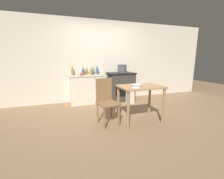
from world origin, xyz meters
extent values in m
plane|color=#896B4C|center=(0.00, 0.00, 0.00)|extent=(14.00, 14.00, 0.00)
cube|color=beige|center=(0.00, 1.58, 1.27)|extent=(8.00, 0.07, 2.55)
cube|color=beige|center=(-0.47, 1.30, 0.42)|extent=(1.08, 0.50, 0.84)
cube|color=#B6AD9C|center=(-0.47, 1.30, 0.85)|extent=(1.11, 0.53, 0.03)
cube|color=#38332D|center=(0.60, 1.27, 0.44)|extent=(0.81, 0.56, 0.88)
cube|color=black|center=(0.60, 1.27, 0.90)|extent=(0.85, 0.60, 0.04)
cube|color=black|center=(0.60, 0.98, 0.38)|extent=(0.57, 0.01, 0.37)
cube|color=#A87F56|center=(0.33, -0.49, 0.78)|extent=(0.91, 0.62, 0.03)
cylinder|color=#97724E|center=(-0.07, -0.75, 0.38)|extent=(0.06, 0.06, 0.76)
cylinder|color=#97724E|center=(0.74, -0.75, 0.38)|extent=(0.06, 0.06, 0.76)
cylinder|color=#97724E|center=(-0.07, -0.23, 0.38)|extent=(0.06, 0.06, 0.76)
cylinder|color=#97724E|center=(0.74, -0.23, 0.38)|extent=(0.06, 0.06, 0.76)
cube|color=olive|center=(-0.37, -0.42, 0.45)|extent=(0.46, 0.46, 0.03)
cube|color=olive|center=(-0.40, -0.23, 0.71)|extent=(0.36, 0.09, 0.49)
cylinder|color=olive|center=(-0.51, -0.61, 0.22)|extent=(0.04, 0.04, 0.44)
cylinder|color=olive|center=(-0.18, -0.55, 0.22)|extent=(0.04, 0.04, 0.44)
cylinder|color=olive|center=(-0.56, -0.28, 0.22)|extent=(0.04, 0.04, 0.44)
cylinder|color=olive|center=(-0.24, -0.23, 0.22)|extent=(0.04, 0.04, 0.44)
cube|color=beige|center=(0.74, 0.83, 0.18)|extent=(0.23, 0.16, 0.35)
cylinder|color=#4C4C51|center=(0.68, 1.35, 1.03)|extent=(0.29, 0.29, 0.23)
cylinder|color=#4C4C51|center=(0.68, 1.35, 1.16)|extent=(0.30, 0.30, 0.02)
sphere|color=black|center=(0.68, 1.35, 1.18)|extent=(0.02, 0.02, 0.02)
cylinder|color=silver|center=(0.15, -0.64, 0.83)|extent=(0.21, 0.21, 0.07)
cylinder|color=beige|center=(0.15, -0.64, 0.86)|extent=(0.23, 0.23, 0.01)
cylinder|color=olive|center=(-0.91, 1.41, 0.97)|extent=(0.07, 0.07, 0.20)
cylinder|color=olive|center=(-0.91, 1.41, 1.11)|extent=(0.03, 0.03, 0.08)
cylinder|color=olive|center=(-0.36, 1.32, 0.94)|extent=(0.08, 0.08, 0.15)
cylinder|color=olive|center=(-0.36, 1.32, 1.05)|extent=(0.03, 0.03, 0.06)
cylinder|color=#3D5675|center=(-0.15, 1.42, 0.97)|extent=(0.08, 0.08, 0.20)
cylinder|color=#3D5675|center=(-0.15, 1.42, 1.10)|extent=(0.03, 0.03, 0.08)
cylinder|color=#517F5B|center=(-0.27, 1.46, 0.96)|extent=(0.07, 0.07, 0.18)
cylinder|color=#517F5B|center=(-0.27, 1.46, 1.08)|extent=(0.03, 0.03, 0.07)
cylinder|color=olive|center=(-0.47, 1.48, 0.94)|extent=(0.07, 0.07, 0.15)
cylinder|color=olive|center=(-0.47, 1.48, 1.05)|extent=(0.03, 0.03, 0.06)
cylinder|color=#3D5675|center=(-0.59, 1.45, 0.95)|extent=(0.08, 0.08, 0.17)
cylinder|color=#3D5675|center=(-0.59, 1.45, 1.07)|extent=(0.03, 0.03, 0.07)
cylinder|color=beige|center=(-0.80, 1.27, 0.91)|extent=(0.09, 0.09, 0.08)
cylinder|color=#B74C42|center=(-0.68, 1.16, 0.91)|extent=(0.09, 0.09, 0.09)
cylinder|color=beige|center=(-0.05, 1.25, 0.92)|extent=(0.09, 0.09, 0.10)
camera|label=1|loc=(-1.26, -3.23, 1.36)|focal=24.00mm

